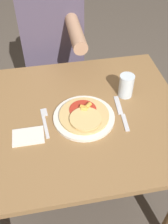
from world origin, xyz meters
name	(u,v)px	position (x,y,z in m)	size (l,w,h in m)	color
ground_plane	(80,193)	(0.00, 0.00, 0.00)	(8.00, 8.00, 0.00)	brown
dining_table	(78,133)	(0.00, 0.00, 0.61)	(0.97, 0.81, 0.74)	olive
plate	(84,117)	(0.02, -0.03, 0.75)	(0.27, 0.27, 0.01)	silver
pizza	(84,115)	(0.02, -0.03, 0.76)	(0.22, 0.22, 0.04)	tan
fork	(45,121)	(-0.15, -0.01, 0.74)	(0.03, 0.18, 0.00)	silver
knife	(122,113)	(0.20, -0.03, 0.74)	(0.03, 0.22, 0.00)	silver
drinking_glass	(126,86)	(0.25, 0.09, 0.79)	(0.07, 0.07, 0.11)	silver
napkin	(28,136)	(-0.22, -0.09, 0.74)	(0.13, 0.09, 0.01)	silver
person_diner	(53,45)	(-0.05, 0.62, 0.73)	(0.35, 0.52, 1.24)	#2D2D38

